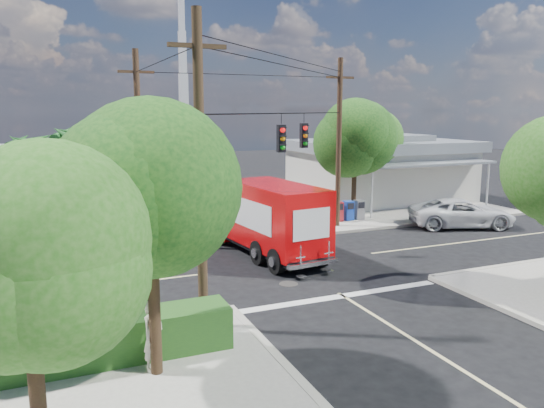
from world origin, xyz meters
TOP-DOWN VIEW (x-y plane):
  - ground at (0.00, 0.00)m, footprint 120.00×120.00m
  - sidewalk_ne at (10.88, 10.88)m, footprint 14.12×14.12m
  - sidewalk_nw at (-10.88, 10.88)m, footprint 14.12×14.12m
  - road_markings at (0.00, -1.47)m, footprint 32.00×32.00m
  - building_ne at (12.50, 11.97)m, footprint 11.80×10.20m
  - radio_tower at (0.50, 20.00)m, footprint 0.80×0.80m
  - tree_sw_front at (-6.99, -7.54)m, footprint 3.88×3.78m
  - tree_sw_back at (-9.49, -10.04)m, footprint 3.56×3.42m
  - tree_ne_front at (7.21, 6.76)m, footprint 4.21×4.14m
  - tree_ne_back at (9.81, 8.96)m, footprint 3.77×3.66m
  - palm_nw_front at (-7.50, 7.50)m, footprint 3.01×3.08m
  - palm_nw_back at (-9.50, 9.00)m, footprint 3.01×3.08m
  - utility_poles at (-1.58, 1.60)m, footprint 12.00×10.68m
  - picket_fence at (-7.80, -5.60)m, footprint 5.94×0.06m
  - hedge_sw at (-8.00, -6.40)m, footprint 6.20×1.20m
  - vending_boxes at (6.50, 6.20)m, footprint 1.90×0.50m
  - delivery_truck at (-0.36, 1.55)m, footprint 3.15×7.68m
  - parked_car at (11.62, 2.77)m, footprint 6.13×4.37m
  - pedestrian at (-7.03, -7.32)m, footprint 0.74×0.73m

SIDE VIEW (x-z plane):
  - ground at x=0.00m, z-range 0.00..0.00m
  - road_markings at x=0.00m, z-range 0.00..0.01m
  - sidewalk_ne at x=10.88m, z-range 0.00..0.14m
  - sidewalk_nw at x=-10.88m, z-range 0.00..0.14m
  - picket_fence at x=-7.80m, z-range 0.18..1.18m
  - hedge_sw at x=-8.00m, z-range 0.14..1.24m
  - vending_boxes at x=6.50m, z-range 0.14..1.24m
  - parked_car at x=11.62m, z-range 0.00..1.55m
  - pedestrian at x=-7.03m, z-range 0.14..1.86m
  - delivery_truck at x=-0.36m, z-range 0.03..3.26m
  - building_ne at x=12.50m, z-range 0.07..4.57m
  - tree_sw_back at x=-9.49m, z-range 1.19..6.60m
  - tree_ne_back at x=9.81m, z-range 1.27..7.10m
  - tree_sw_front at x=-6.99m, z-range 1.32..7.35m
  - palm_nw_back at x=-9.50m, z-range 2.08..7.27m
  - utility_poles at x=-1.58m, z-range 0.17..9.17m
  - tree_ne_front at x=7.21m, z-range 1.44..8.09m
  - palm_nw_front at x=-7.50m, z-range 2.25..7.84m
  - radio_tower at x=0.50m, z-range -2.86..14.14m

